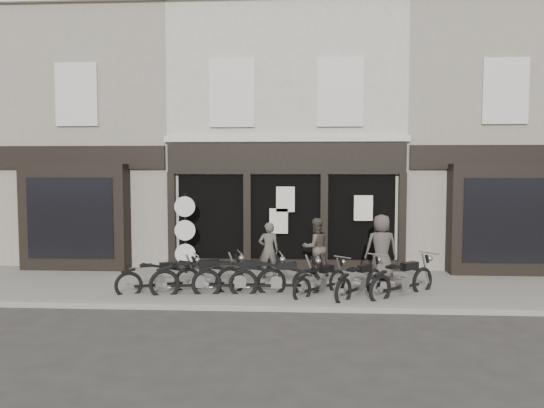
# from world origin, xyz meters

# --- Properties ---
(ground_plane) EXTENTS (90.00, 90.00, 0.00)m
(ground_plane) POSITION_xyz_m (0.00, 0.00, 0.00)
(ground_plane) COLOR #2D2B28
(ground_plane) RESTS_ON ground
(pavement) EXTENTS (30.00, 4.20, 0.12)m
(pavement) POSITION_xyz_m (0.00, 0.90, 0.06)
(pavement) COLOR slate
(pavement) RESTS_ON ground_plane
(kerb) EXTENTS (30.00, 0.25, 0.13)m
(kerb) POSITION_xyz_m (0.00, -1.25, 0.07)
(kerb) COLOR gray
(kerb) RESTS_ON ground_plane
(central_building) EXTENTS (7.30, 6.22, 8.34)m
(central_building) POSITION_xyz_m (0.00, 5.95, 4.08)
(central_building) COLOR beige
(central_building) RESTS_ON ground
(neighbour_left) EXTENTS (5.60, 6.73, 8.34)m
(neighbour_left) POSITION_xyz_m (-6.35, 5.90, 4.04)
(neighbour_left) COLOR gray
(neighbour_left) RESTS_ON ground
(neighbour_right) EXTENTS (5.60, 6.73, 8.34)m
(neighbour_right) POSITION_xyz_m (6.35, 5.90, 4.04)
(neighbour_right) COLOR gray
(neighbour_right) RESTS_ON ground
(motorcycle_0) EXTENTS (1.99, 1.12, 1.02)m
(motorcycle_0) POSITION_xyz_m (-3.02, -0.11, 0.40)
(motorcycle_0) COLOR black
(motorcycle_0) RESTS_ON ground
(motorcycle_1) EXTENTS (2.28, 0.96, 1.12)m
(motorcycle_1) POSITION_xyz_m (-2.01, -0.21, 0.45)
(motorcycle_1) COLOR black
(motorcycle_1) RESTS_ON ground
(motorcycle_2) EXTENTS (2.30, 0.71, 1.11)m
(motorcycle_2) POSITION_xyz_m (-1.00, -0.16, 0.44)
(motorcycle_2) COLOR black
(motorcycle_2) RESTS_ON ground
(motorcycle_3) EXTENTS (2.27, 0.62, 1.08)m
(motorcycle_3) POSITION_xyz_m (-0.11, -0.13, 0.43)
(motorcycle_3) COLOR black
(motorcycle_3) RESTS_ON ground
(motorcycle_4) EXTENTS (1.47, 1.59, 0.93)m
(motorcycle_4) POSITION_xyz_m (0.97, -0.06, 0.37)
(motorcycle_4) COLOR black
(motorcycle_4) RESTS_ON ground
(motorcycle_5) EXTENTS (1.45, 1.82, 1.01)m
(motorcycle_5) POSITION_xyz_m (1.90, -0.18, 0.40)
(motorcycle_5) COLOR black
(motorcycle_5) RESTS_ON ground
(motorcycle_6) EXTENTS (1.88, 1.64, 1.08)m
(motorcycle_6) POSITION_xyz_m (2.94, -0.10, 0.43)
(motorcycle_6) COLOR black
(motorcycle_6) RESTS_ON ground
(man_left) EXTENTS (0.62, 0.45, 1.56)m
(man_left) POSITION_xyz_m (-0.42, 1.68, 0.90)
(man_left) COLOR #48453B
(man_left) RESTS_ON pavement
(man_centre) EXTENTS (0.98, 0.88, 1.65)m
(man_centre) POSITION_xyz_m (0.89, 2.01, 0.95)
(man_centre) COLOR #423C35
(man_centre) RESTS_ON pavement
(man_right) EXTENTS (0.95, 0.69, 1.80)m
(man_right) POSITION_xyz_m (2.66, 1.58, 1.02)
(man_right) COLOR #443D39
(man_right) RESTS_ON pavement
(advert_sign_post) EXTENTS (0.59, 0.38, 2.44)m
(advert_sign_post) POSITION_xyz_m (-2.89, 2.19, 1.19)
(advert_sign_post) COLOR black
(advert_sign_post) RESTS_ON ground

